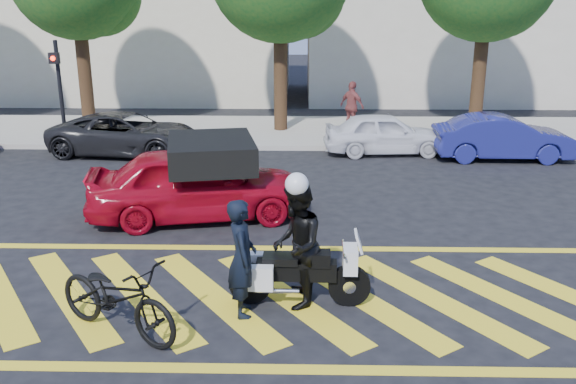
{
  "coord_description": "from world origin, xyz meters",
  "views": [
    {
      "loc": [
        0.71,
        -8.28,
        4.23
      ],
      "look_at": [
        0.48,
        1.95,
        1.05
      ],
      "focal_mm": 38.0,
      "sensor_mm": 36.0,
      "label": 1
    }
  ],
  "objects_px": {
    "bicycle": "(117,297)",
    "red_convertible": "(197,183)",
    "parked_mid_right": "(385,133)",
    "police_motorcycle": "(297,273)",
    "officer_moto": "(297,245)",
    "parked_right": "(502,138)",
    "parked_mid_left": "(127,134)",
    "officer_bike": "(242,258)"
  },
  "relations": [
    {
      "from": "bicycle",
      "to": "red_convertible",
      "type": "distance_m",
      "value": 4.62
    },
    {
      "from": "parked_mid_right",
      "to": "police_motorcycle",
      "type": "bearing_deg",
      "value": 161.68
    },
    {
      "from": "bicycle",
      "to": "parked_mid_right",
      "type": "xyz_separation_m",
      "value": [
        4.85,
        10.31,
        0.06
      ]
    },
    {
      "from": "officer_moto",
      "to": "parked_right",
      "type": "xyz_separation_m",
      "value": [
        5.7,
        8.79,
        -0.29
      ]
    },
    {
      "from": "police_motorcycle",
      "to": "parked_right",
      "type": "bearing_deg",
      "value": 58.64
    },
    {
      "from": "bicycle",
      "to": "red_convertible",
      "type": "bearing_deg",
      "value": 26.75
    },
    {
      "from": "red_convertible",
      "to": "parked_mid_right",
      "type": "xyz_separation_m",
      "value": [
        4.54,
        5.7,
        -0.14
      ]
    },
    {
      "from": "parked_mid_right",
      "to": "parked_right",
      "type": "xyz_separation_m",
      "value": [
        3.2,
        -0.61,
        0.03
      ]
    },
    {
      "from": "officer_moto",
      "to": "parked_right",
      "type": "distance_m",
      "value": 10.48
    },
    {
      "from": "bicycle",
      "to": "parked_mid_left",
      "type": "xyz_separation_m",
      "value": [
        -2.65,
        10.04,
        0.07
      ]
    },
    {
      "from": "parked_mid_left",
      "to": "parked_right",
      "type": "relative_size",
      "value": 1.15
    },
    {
      "from": "police_motorcycle",
      "to": "parked_mid_right",
      "type": "xyz_separation_m",
      "value": [
        2.48,
        9.4,
        0.11
      ]
    },
    {
      "from": "bicycle",
      "to": "parked_right",
      "type": "xyz_separation_m",
      "value": [
        8.05,
        9.69,
        0.09
      ]
    },
    {
      "from": "bicycle",
      "to": "officer_moto",
      "type": "bearing_deg",
      "value": -38.42
    },
    {
      "from": "officer_bike",
      "to": "parked_mid_right",
      "type": "bearing_deg",
      "value": -27.4
    },
    {
      "from": "officer_bike",
      "to": "parked_mid_left",
      "type": "bearing_deg",
      "value": 15.33
    },
    {
      "from": "bicycle",
      "to": "officer_moto",
      "type": "xyz_separation_m",
      "value": [
        2.35,
        0.91,
        0.38
      ]
    },
    {
      "from": "officer_moto",
      "to": "red_convertible",
      "type": "distance_m",
      "value": 4.23
    },
    {
      "from": "officer_moto",
      "to": "parked_right",
      "type": "relative_size",
      "value": 0.48
    },
    {
      "from": "bicycle",
      "to": "officer_moto",
      "type": "distance_m",
      "value": 2.55
    },
    {
      "from": "bicycle",
      "to": "officer_moto",
      "type": "relative_size",
      "value": 1.11
    },
    {
      "from": "officer_moto",
      "to": "parked_mid_left",
      "type": "bearing_deg",
      "value": -149.75
    },
    {
      "from": "police_motorcycle",
      "to": "parked_mid_left",
      "type": "height_order",
      "value": "parked_mid_left"
    },
    {
      "from": "bicycle",
      "to": "parked_mid_right",
      "type": "relative_size",
      "value": 0.58
    },
    {
      "from": "officer_bike",
      "to": "police_motorcycle",
      "type": "height_order",
      "value": "officer_bike"
    },
    {
      "from": "officer_moto",
      "to": "red_convertible",
      "type": "xyz_separation_m",
      "value": [
        -2.05,
        3.7,
        -0.18
      ]
    },
    {
      "from": "bicycle",
      "to": "parked_mid_right",
      "type": "bearing_deg",
      "value": 5.37
    },
    {
      "from": "officer_bike",
      "to": "officer_moto",
      "type": "relative_size",
      "value": 0.92
    },
    {
      "from": "officer_bike",
      "to": "red_convertible",
      "type": "bearing_deg",
      "value": 8.99
    },
    {
      "from": "parked_mid_left",
      "to": "police_motorcycle",
      "type": "bearing_deg",
      "value": -144.02
    },
    {
      "from": "parked_mid_right",
      "to": "parked_right",
      "type": "distance_m",
      "value": 3.26
    },
    {
      "from": "police_motorcycle",
      "to": "officer_moto",
      "type": "bearing_deg",
      "value": -174.8
    },
    {
      "from": "officer_bike",
      "to": "red_convertible",
      "type": "distance_m",
      "value": 4.21
    },
    {
      "from": "officer_moto",
      "to": "red_convertible",
      "type": "relative_size",
      "value": 0.42
    },
    {
      "from": "officer_bike",
      "to": "parked_mid_right",
      "type": "distance_m",
      "value": 10.24
    },
    {
      "from": "officer_bike",
      "to": "bicycle",
      "type": "xyz_separation_m",
      "value": [
        -1.6,
        -0.6,
        -0.31
      ]
    },
    {
      "from": "officer_bike",
      "to": "parked_mid_left",
      "type": "height_order",
      "value": "officer_bike"
    },
    {
      "from": "bicycle",
      "to": "red_convertible",
      "type": "xyz_separation_m",
      "value": [
        0.31,
        4.61,
        0.2
      ]
    },
    {
      "from": "parked_right",
      "to": "officer_moto",
      "type": "bearing_deg",
      "value": 147.97
    },
    {
      "from": "officer_bike",
      "to": "parked_right",
      "type": "bearing_deg",
      "value": -44.27
    },
    {
      "from": "officer_bike",
      "to": "red_convertible",
      "type": "relative_size",
      "value": 0.39
    },
    {
      "from": "parked_mid_right",
      "to": "parked_mid_left",
      "type": "bearing_deg",
      "value": 88.47
    }
  ]
}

